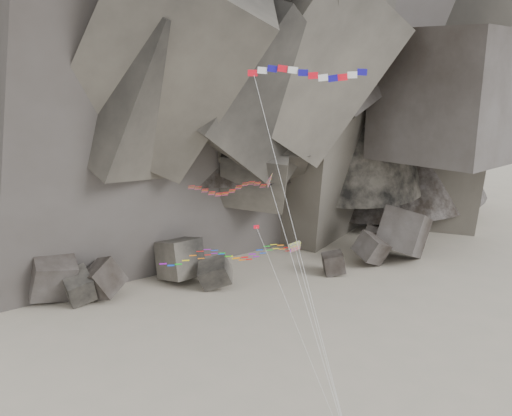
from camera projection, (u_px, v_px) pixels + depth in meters
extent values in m
plane|color=#A19382|center=(297.00, 410.00, 57.02)|extent=(260.00, 260.00, 0.00)
cube|color=#47423F|center=(52.00, 283.00, 80.48)|extent=(7.80, 7.93, 8.36)
cube|color=#47423F|center=(376.00, 244.00, 100.18)|extent=(6.21, 5.20, 5.56)
cube|color=#47423F|center=(333.00, 265.00, 91.18)|extent=(4.25, 3.60, 3.86)
cube|color=#47423F|center=(79.00, 292.00, 80.22)|extent=(5.04, 6.06, 5.69)
cube|color=#47423F|center=(403.00, 240.00, 97.28)|extent=(11.61, 10.71, 9.95)
cube|color=#47423F|center=(371.00, 254.00, 94.96)|extent=(6.18, 5.96, 6.16)
cube|color=#47423F|center=(180.00, 262.00, 88.57)|extent=(7.74, 8.60, 7.17)
cube|color=#47423F|center=(104.00, 286.00, 81.55)|extent=(6.96, 5.58, 6.62)
cube|color=#47423F|center=(215.00, 279.00, 85.40)|extent=(6.03, 5.37, 5.42)
cylinder|color=silver|center=(310.00, 317.00, 49.67)|extent=(3.02, 15.80, 21.02)
cube|color=red|center=(253.00, 73.00, 47.63)|extent=(0.93, 0.79, 0.52)
cube|color=white|center=(263.00, 70.00, 47.43)|extent=(0.96, 0.80, 0.58)
cube|color=#150D8F|center=(273.00, 69.00, 47.21)|extent=(0.98, 0.81, 0.62)
cube|color=red|center=(283.00, 69.00, 47.00)|extent=(0.98, 0.81, 0.62)
cube|color=white|center=(293.00, 70.00, 46.82)|extent=(0.97, 0.81, 0.59)
cube|color=#150D8F|center=(303.00, 73.00, 46.68)|extent=(0.93, 0.79, 0.54)
cube|color=red|center=(313.00, 76.00, 46.59)|extent=(0.95, 0.80, 0.57)
cube|color=white|center=(323.00, 78.00, 46.53)|extent=(0.98, 0.81, 0.61)
cube|color=#150D8F|center=(333.00, 78.00, 46.49)|extent=(0.99, 0.81, 0.63)
cube|color=red|center=(343.00, 77.00, 46.44)|extent=(0.97, 0.81, 0.60)
cube|color=white|center=(352.00, 75.00, 46.38)|extent=(0.94, 0.80, 0.55)
cube|color=#150D8F|center=(362.00, 72.00, 46.29)|extent=(0.95, 0.80, 0.56)
cylinder|color=silver|center=(305.00, 271.00, 46.45)|extent=(5.41, 12.41, 31.12)
cube|color=#DDF60D|center=(295.00, 245.00, 54.11)|extent=(1.31, 0.84, 0.73)
cube|color=#0CB219|center=(295.00, 249.00, 54.02)|extent=(1.10, 0.65, 0.50)
cylinder|color=silver|center=(323.00, 351.00, 49.79)|extent=(1.01, 13.84, 15.07)
cube|color=red|center=(256.00, 227.00, 50.81)|extent=(0.50, 0.06, 0.32)
cube|color=#150D8F|center=(255.00, 227.00, 50.78)|extent=(0.18, 0.05, 0.33)
cylinder|color=silver|center=(304.00, 345.00, 48.14)|extent=(5.20, 12.16, 17.75)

